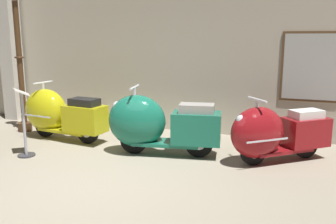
{
  "coord_description": "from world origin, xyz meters",
  "views": [
    {
      "loc": [
        2.47,
        -3.81,
        1.9
      ],
      "look_at": [
        0.38,
        1.91,
        0.64
      ],
      "focal_mm": 38.71,
      "sensor_mm": 36.0,
      "label": 1
    }
  ],
  "objects_px": {
    "scooter_2": "(272,133)",
    "scooter_0": "(58,114)",
    "info_stanchion": "(24,128)",
    "lamppost": "(19,57)",
    "scooter_1": "(155,124)"
  },
  "relations": [
    {
      "from": "scooter_1",
      "to": "scooter_2",
      "type": "distance_m",
      "value": 1.86
    },
    {
      "from": "scooter_2",
      "to": "info_stanchion",
      "type": "height_order",
      "value": "info_stanchion"
    },
    {
      "from": "scooter_0",
      "to": "info_stanchion",
      "type": "bearing_deg",
      "value": 103.6
    },
    {
      "from": "scooter_0",
      "to": "scooter_2",
      "type": "bearing_deg",
      "value": -173.74
    },
    {
      "from": "scooter_1",
      "to": "info_stanchion",
      "type": "distance_m",
      "value": 2.1
    },
    {
      "from": "scooter_2",
      "to": "scooter_0",
      "type": "bearing_deg",
      "value": -39.98
    },
    {
      "from": "lamppost",
      "to": "info_stanchion",
      "type": "xyz_separation_m",
      "value": [
        1.16,
        -1.29,
        -1.06
      ]
    },
    {
      "from": "scooter_0",
      "to": "scooter_2",
      "type": "relative_size",
      "value": 1.14
    },
    {
      "from": "scooter_0",
      "to": "lamppost",
      "type": "xyz_separation_m",
      "value": [
        -1.02,
        0.25,
        1.04
      ]
    },
    {
      "from": "info_stanchion",
      "to": "lamppost",
      "type": "bearing_deg",
      "value": 131.87
    },
    {
      "from": "info_stanchion",
      "to": "scooter_1",
      "type": "bearing_deg",
      "value": 22.55
    },
    {
      "from": "scooter_0",
      "to": "lamppost",
      "type": "bearing_deg",
      "value": -7.71
    },
    {
      "from": "scooter_0",
      "to": "scooter_2",
      "type": "distance_m",
      "value": 3.92
    },
    {
      "from": "scooter_1",
      "to": "lamppost",
      "type": "height_order",
      "value": "lamppost"
    },
    {
      "from": "lamppost",
      "to": "info_stanchion",
      "type": "distance_m",
      "value": 2.04
    }
  ]
}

